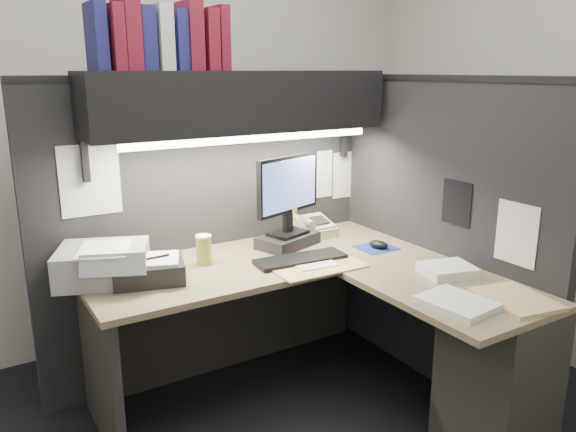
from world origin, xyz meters
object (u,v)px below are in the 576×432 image
Objects in this scene: printer at (103,264)px; desk at (377,340)px; overhead_shelf at (240,102)px; telephone at (312,228)px; notebook_stack at (149,271)px; keyboard at (301,259)px; monitor at (288,211)px; coffee_cup at (204,251)px.

desk is at bearing -10.11° from printer.
overhead_shelf is 1.02m from printer.
telephone is 0.73× the size of notebook_stack.
printer is at bearing 147.52° from desk.
keyboard is at bearing -66.35° from overhead_shelf.
overhead_shelf is 0.62m from monitor.
monitor is 1.60× the size of notebook_stack.
monitor reaches higher than notebook_stack.
keyboard is 1.50× the size of notebook_stack.
overhead_shelf is 6.86× the size of telephone.
monitor is at bearing -22.16° from overhead_shelf.
overhead_shelf is at bearing 18.49° from notebook_stack.
printer is at bearing 169.41° from keyboard.
notebook_stack is at bearing 173.90° from keyboard.
telephone is at bearing 1.04° from overhead_shelf.
telephone reaches higher than desk.
monitor is 0.52m from coffee_cup.
keyboard is at bearing -11.24° from notebook_stack.
overhead_shelf is at bearing -179.56° from telephone.
overhead_shelf is 0.76m from coffee_cup.
telephone is (0.45, 0.01, -0.73)m from overhead_shelf.
desk is at bearing -64.62° from keyboard.
notebook_stack is (0.17, -0.11, -0.03)m from printer.
overhead_shelf is at bearing 111.79° from desk.
desk is 0.93m from coffee_cup.
printer is at bearing 161.10° from monitor.
monitor is at bearing 21.92° from printer.
notebook_stack is (-0.72, 0.14, 0.03)m from keyboard.
notebook_stack is at bearing -9.75° from printer.
coffee_cup is at bearing -170.46° from telephone.
desk is 1.33m from overhead_shelf.
printer reaches higher than coffee_cup.
overhead_shelf reaches higher than notebook_stack.
desk is at bearing -68.21° from overhead_shelf.
printer is at bearing 147.87° from notebook_stack.
overhead_shelf is at bearing 28.74° from printer.
coffee_cup is 0.47m from printer.
keyboard is 0.46m from telephone.
coffee_cup reaches higher than notebook_stack.
coffee_cup is at bearing 165.02° from monitor.
notebook_stack is (-0.80, -0.10, -0.15)m from monitor.
overhead_shelf is 4.02× the size of printer.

